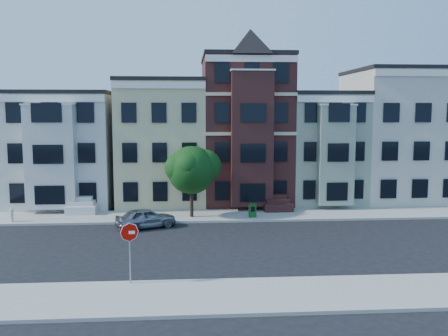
{
  "coord_description": "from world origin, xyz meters",
  "views": [
    {
      "loc": [
        -4.86,
        -27.93,
        7.76
      ],
      "look_at": [
        -2.62,
        2.82,
        4.2
      ],
      "focal_mm": 40.0,
      "sensor_mm": 36.0,
      "label": 1
    }
  ],
  "objects": [
    {
      "name": "house_white",
      "position": [
        -15.0,
        14.5,
        4.5
      ],
      "size": [
        8.0,
        9.0,
        9.0
      ],
      "primitive_type": "cube",
      "color": "silver",
      "rests_on": "ground"
    },
    {
      "name": "near_sidewalk",
      "position": [
        0.0,
        -8.0,
        0.07
      ],
      "size": [
        60.0,
        4.0,
        0.15
      ],
      "primitive_type": "cube",
      "color": "#9E9B93",
      "rests_on": "ground"
    },
    {
      "name": "parked_car",
      "position": [
        -7.68,
        4.8,
        0.68
      ],
      "size": [
        4.27,
        3.08,
        1.35
      ],
      "primitive_type": "imported",
      "rotation": [
        0.0,
        0.0,
        1.99
      ],
      "color": "gray",
      "rests_on": "ground"
    },
    {
      "name": "ground",
      "position": [
        0.0,
        0.0,
        0.0
      ],
      "size": [
        120.0,
        120.0,
        0.0
      ],
      "primitive_type": "plane",
      "color": "black"
    },
    {
      "name": "far_sidewalk",
      "position": [
        0.0,
        8.0,
        0.07
      ],
      "size": [
        60.0,
        4.0,
        0.15
      ],
      "primitive_type": "cube",
      "color": "#9E9B93",
      "rests_on": "ground"
    },
    {
      "name": "house_yellow",
      "position": [
        -7.0,
        14.5,
        5.0
      ],
      "size": [
        7.0,
        9.0,
        10.0
      ],
      "primitive_type": "cube",
      "color": "#CBBF8B",
      "rests_on": "ground"
    },
    {
      "name": "house_brown",
      "position": [
        0.0,
        14.5,
        6.0
      ],
      "size": [
        7.0,
        9.0,
        12.0
      ],
      "primitive_type": "cube",
      "color": "#391816",
      "rests_on": "ground"
    },
    {
      "name": "house_cream",
      "position": [
        13.5,
        14.5,
        5.5
      ],
      "size": [
        8.0,
        9.0,
        11.0
      ],
      "primitive_type": "cube",
      "color": "beige",
      "rests_on": "ground"
    },
    {
      "name": "stop_sign",
      "position": [
        -7.45,
        -6.3,
        1.68
      ],
      "size": [
        0.85,
        0.14,
        3.07
      ],
      "primitive_type": null,
      "rotation": [
        0.0,
        0.0,
        0.02
      ],
      "color": "#B50700",
      "rests_on": "near_sidewalk"
    },
    {
      "name": "fire_hydrant",
      "position": [
        -17.0,
        6.73,
        0.52
      ],
      "size": [
        0.3,
        0.3,
        0.73
      ],
      "primitive_type": "cylinder",
      "rotation": [
        0.0,
        0.0,
        -0.18
      ],
      "color": "beige",
      "rests_on": "far_sidewalk"
    },
    {
      "name": "house_green",
      "position": [
        6.5,
        14.5,
        4.5
      ],
      "size": [
        6.0,
        9.0,
        9.0
      ],
      "primitive_type": "cube",
      "color": "gray",
      "rests_on": "ground"
    },
    {
      "name": "newspaper_box",
      "position": [
        -0.27,
        6.96,
        0.63
      ],
      "size": [
        0.53,
        0.5,
        0.97
      ],
      "primitive_type": "cube",
      "rotation": [
        0.0,
        0.0,
        0.32
      ],
      "color": "#17561B",
      "rests_on": "far_sidewalk"
    },
    {
      "name": "street_tree",
      "position": [
        -4.62,
        7.45,
        3.3
      ],
      "size": [
        6.82,
        6.82,
        6.31
      ],
      "primitive_type": null,
      "rotation": [
        0.0,
        0.0,
        0.31
      ],
      "color": "#134512",
      "rests_on": "far_sidewalk"
    }
  ]
}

